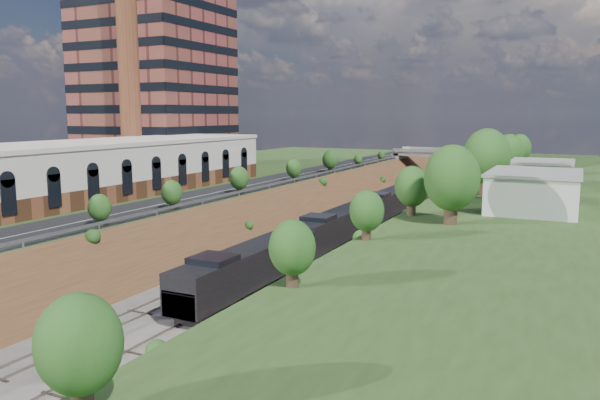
# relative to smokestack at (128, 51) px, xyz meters

# --- Properties ---
(platform_left) EXTENTS (44.00, 180.00, 5.00)m
(platform_left) POSITION_rel_smokestack_xyz_m (3.00, 4.00, -22.50)
(platform_left) COLOR #314C1F
(platform_left) RESTS_ON ground
(embankment_left) EXTENTS (10.00, 180.00, 10.00)m
(embankment_left) POSITION_rel_smokestack_xyz_m (25.00, 4.00, -25.00)
(embankment_left) COLOR brown
(embankment_left) RESTS_ON ground
(embankment_right) EXTENTS (10.00, 180.00, 10.00)m
(embankment_right) POSITION_rel_smokestack_xyz_m (47.00, 4.00, -25.00)
(embankment_right) COLOR brown
(embankment_right) RESTS_ON ground
(rail_left_track) EXTENTS (1.58, 180.00, 0.18)m
(rail_left_track) POSITION_rel_smokestack_xyz_m (33.40, 4.00, -24.91)
(rail_left_track) COLOR gray
(rail_left_track) RESTS_ON ground
(rail_right_track) EXTENTS (1.58, 180.00, 0.18)m
(rail_right_track) POSITION_rel_smokestack_xyz_m (38.60, 4.00, -24.91)
(rail_right_track) COLOR gray
(rail_right_track) RESTS_ON ground
(road) EXTENTS (8.00, 180.00, 0.10)m
(road) POSITION_rel_smokestack_xyz_m (20.50, 4.00, -19.95)
(road) COLOR black
(road) RESTS_ON platform_left
(guardrail) EXTENTS (0.10, 171.00, 0.70)m
(guardrail) POSITION_rel_smokestack_xyz_m (24.60, 3.80, -19.45)
(guardrail) COLOR #99999E
(guardrail) RESTS_ON platform_left
(commercial_building) EXTENTS (14.30, 62.30, 7.00)m
(commercial_building) POSITION_rel_smokestack_xyz_m (8.00, -18.00, -16.49)
(commercial_building) COLOR brown
(commercial_building) RESTS_ON platform_left
(highrise_tower) EXTENTS (22.00, 22.00, 53.90)m
(highrise_tower) POSITION_rel_smokestack_xyz_m (-8.00, 16.00, 7.88)
(highrise_tower) COLOR brown
(highrise_tower) RESTS_ON platform_left
(smokestack) EXTENTS (3.20, 3.20, 40.00)m
(smokestack) POSITION_rel_smokestack_xyz_m (0.00, 0.00, 0.00)
(smokestack) COLOR brown
(smokestack) RESTS_ON platform_left
(overpass) EXTENTS (24.50, 8.30, 7.40)m
(overpass) POSITION_rel_smokestack_xyz_m (36.00, 66.00, -20.08)
(overpass) COLOR gray
(overpass) RESTS_ON ground
(white_building_near) EXTENTS (9.00, 12.00, 4.00)m
(white_building_near) POSITION_rel_smokestack_xyz_m (59.50, -4.00, -18.00)
(white_building_near) COLOR silver
(white_building_near) RESTS_ON platform_right
(white_building_far) EXTENTS (8.00, 10.00, 3.60)m
(white_building_far) POSITION_rel_smokestack_xyz_m (59.00, 18.00, -18.20)
(white_building_far) COLOR silver
(white_building_far) RESTS_ON platform_right
(tree_right_large) EXTENTS (5.25, 5.25, 7.61)m
(tree_right_large) POSITION_rel_smokestack_xyz_m (53.00, -16.00, -15.62)
(tree_right_large) COLOR #473323
(tree_right_large) RESTS_ON platform_right
(tree_left_crest) EXTENTS (2.45, 2.45, 3.55)m
(tree_left_crest) POSITION_rel_smokestack_xyz_m (24.20, -36.00, -17.96)
(tree_left_crest) COLOR #473323
(tree_left_crest) RESTS_ON platform_left
(freight_train) EXTENTS (3.20, 196.34, 4.73)m
(freight_train) POSITION_rel_smokestack_xyz_m (38.60, 62.00, -22.28)
(freight_train) COLOR black
(freight_train) RESTS_ON ground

